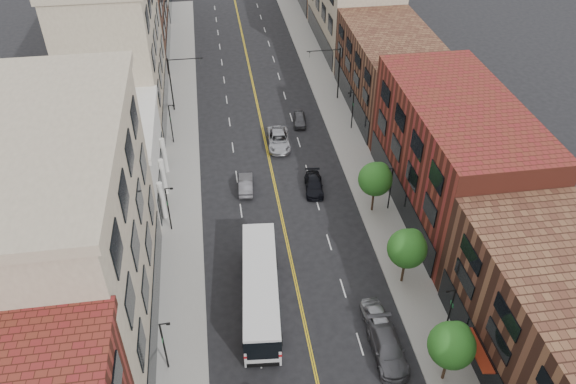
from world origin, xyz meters
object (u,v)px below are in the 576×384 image
car_lane_behind (246,184)px  car_lane_c (300,119)px  car_parked_mid (388,348)px  car_lane_a (314,185)px  city_bus (260,288)px  car_parked_far (379,322)px  car_lane_b (279,140)px

car_lane_behind → car_lane_c: bearing=-117.5°
car_parked_mid → car_lane_c: bearing=92.1°
car_lane_behind → car_lane_a: 7.32m
car_parked_mid → car_lane_behind: 24.52m
car_parked_mid → car_lane_c: car_parked_mid is taller
city_bus → car_parked_far: 10.09m
car_parked_mid → car_lane_a: car_parked_mid is taller
car_lane_behind → car_lane_b: 9.38m
car_lane_a → car_lane_c: 13.92m
car_parked_far → car_lane_b: car_parked_far is taller
car_parked_far → car_lane_c: bearing=86.6°
car_lane_b → car_lane_c: (3.31, 4.60, -0.14)m
car_lane_behind → car_lane_b: car_lane_b is taller
car_lane_c → car_lane_behind: bearing=-115.2°
car_lane_behind → car_lane_c: (7.99, 12.74, -0.04)m
car_parked_mid → car_lane_a: (-1.75, 21.66, -0.16)m
city_bus → car_lane_c: size_ratio=3.43×
car_lane_a → car_lane_c: (0.76, 13.90, -0.01)m
car_parked_far → car_lane_a: size_ratio=1.04×
city_bus → car_parked_far: city_bus is taller
car_lane_a → car_lane_b: 9.64m
car_lane_behind → car_lane_c: size_ratio=1.10×
car_parked_mid → car_lane_a: bearing=95.2°
car_parked_far → car_lane_a: car_parked_far is taller
car_lane_a → car_parked_mid: bearing=-79.3°
car_parked_mid → car_lane_c: (-0.99, 35.56, -0.17)m
car_parked_mid → car_parked_far: 2.53m
city_bus → car_lane_behind: city_bus is taller
city_bus → car_parked_mid: bearing=-31.3°
car_parked_mid → car_lane_c: 35.57m
car_lane_a → car_lane_b: (-2.55, 9.30, 0.13)m
city_bus → car_lane_a: size_ratio=2.88×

